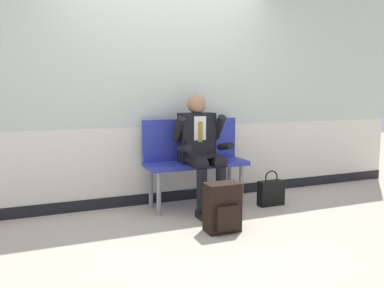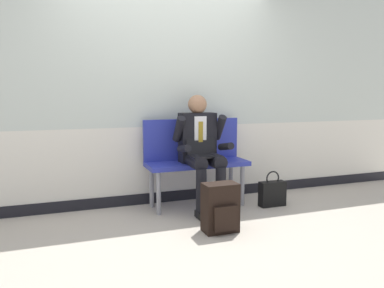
% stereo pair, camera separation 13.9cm
% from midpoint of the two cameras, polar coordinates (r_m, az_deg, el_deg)
% --- Properties ---
extents(ground_plane, '(18.00, 18.00, 0.00)m').
position_cam_midpoint_polar(ground_plane, '(3.98, -1.54, -11.32)').
color(ground_plane, '#B2A899').
extents(station_wall, '(6.80, 0.14, 2.82)m').
position_cam_midpoint_polar(station_wall, '(4.51, -5.21, 9.01)').
color(station_wall, beige).
rests_on(station_wall, ground).
extents(bench_with_person, '(1.15, 0.42, 0.99)m').
position_cam_midpoint_polar(bench_with_person, '(4.40, -0.61, -1.65)').
color(bench_with_person, '#28339E').
rests_on(bench_with_person, ground).
extents(person_seated, '(0.57, 0.70, 1.27)m').
position_cam_midpoint_polar(person_seated, '(4.20, 0.42, -0.68)').
color(person_seated, black).
rests_on(person_seated, ground).
extents(backpack, '(0.32, 0.24, 0.46)m').
position_cam_midpoint_polar(backpack, '(3.63, 3.46, -9.44)').
color(backpack, black).
rests_on(backpack, ground).
extents(handbag, '(0.31, 0.12, 0.41)m').
position_cam_midpoint_polar(handbag, '(4.54, 10.77, -7.07)').
color(handbag, black).
rests_on(handbag, ground).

